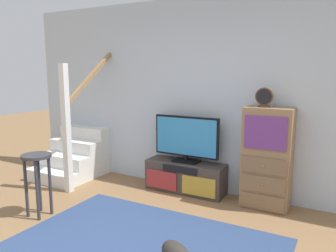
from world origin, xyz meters
TOP-DOWN VIEW (x-y plane):
  - back_wall at (0.00, 2.46)m, footprint 6.40×0.12m
  - area_rug at (0.00, 0.60)m, footprint 2.60×1.80m
  - media_console at (-0.30, 2.19)m, footprint 1.14×0.38m
  - television at (-0.30, 2.22)m, footprint 0.95×0.22m
  - side_cabinet at (0.81, 2.20)m, footprint 0.58×0.38m
  - desk_clock at (0.75, 2.19)m, footprint 0.21×0.08m
  - staircase at (-2.24, 2.20)m, footprint 1.00×1.36m
  - bar_stool_near at (-1.48, 0.66)m, footprint 0.34×0.34m

SIDE VIEW (x-z plane):
  - area_rug at x=0.00m, z-range 0.00..0.01m
  - media_console at x=-0.30m, z-range 0.00..0.43m
  - staircase at x=-2.24m, z-range -0.73..1.47m
  - bar_stool_near at x=-1.48m, z-range 0.18..0.92m
  - side_cabinet at x=0.81m, z-range 0.00..1.26m
  - television at x=-0.30m, z-range 0.45..1.10m
  - back_wall at x=0.00m, z-range 0.00..2.70m
  - desk_clock at x=0.75m, z-range 1.26..1.50m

